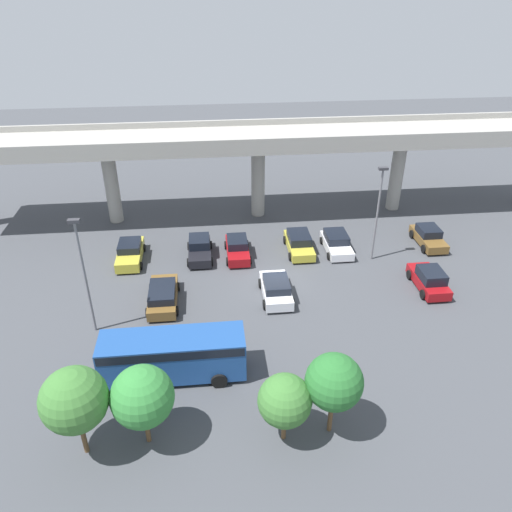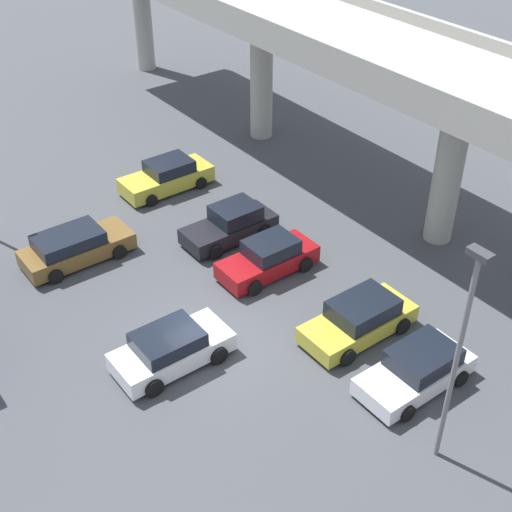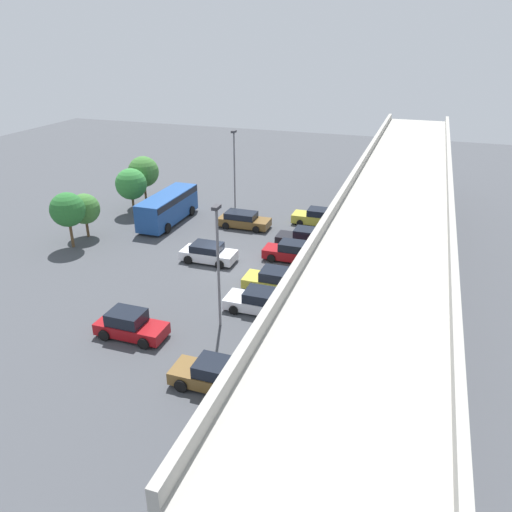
# 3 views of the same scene
# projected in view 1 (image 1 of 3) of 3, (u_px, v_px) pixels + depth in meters

# --- Properties ---
(ground_plane) EXTENTS (114.93, 114.93, 0.00)m
(ground_plane) POSITION_uv_depth(u_px,v_px,m) (276.00, 286.00, 37.52)
(ground_plane) COLOR #424449
(highway_overpass) EXTENTS (54.89, 6.36, 8.38)m
(highway_overpass) POSITION_uv_depth(u_px,v_px,m) (258.00, 145.00, 44.92)
(highway_overpass) COLOR #9E9B93
(highway_overpass) RESTS_ON ground_plane
(parked_car_0) EXTENTS (2.12, 4.69, 1.55)m
(parked_car_0) POSITION_uv_depth(u_px,v_px,m) (130.00, 252.00, 40.47)
(parked_car_0) COLOR gold
(parked_car_0) RESTS_ON ground_plane
(parked_car_1) EXTENTS (2.20, 4.82, 1.46)m
(parked_car_1) POSITION_uv_depth(u_px,v_px,m) (163.00, 295.00, 35.20)
(parked_car_1) COLOR brown
(parked_car_1) RESTS_ON ground_plane
(parked_car_2) EXTENTS (2.07, 4.39, 1.61)m
(parked_car_2) POSITION_uv_depth(u_px,v_px,m) (200.00, 249.00, 40.96)
(parked_car_2) COLOR black
(parked_car_2) RESTS_ON ground_plane
(parked_car_3) EXTENTS (2.01, 4.40, 1.57)m
(parked_car_3) POSITION_uv_depth(u_px,v_px,m) (237.00, 248.00, 41.06)
(parked_car_3) COLOR maroon
(parked_car_3) RESTS_ON ground_plane
(parked_car_4) EXTENTS (2.20, 4.37, 1.49)m
(parked_car_4) POSITION_uv_depth(u_px,v_px,m) (276.00, 289.00, 35.91)
(parked_car_4) COLOR silver
(parked_car_4) RESTS_ON ground_plane
(parked_car_5) EXTENTS (2.18, 4.62, 1.54)m
(parked_car_5) POSITION_uv_depth(u_px,v_px,m) (299.00, 243.00, 41.82)
(parked_car_5) COLOR gold
(parked_car_5) RESTS_ON ground_plane
(parked_car_6) EXTENTS (2.17, 4.36, 1.48)m
(parked_car_6) POSITION_uv_depth(u_px,v_px,m) (337.00, 243.00, 41.92)
(parked_car_6) COLOR silver
(parked_car_6) RESTS_ON ground_plane
(parked_car_7) EXTENTS (2.06, 4.30, 1.66)m
(parked_car_7) POSITION_uv_depth(u_px,v_px,m) (429.00, 280.00, 36.88)
(parked_car_7) COLOR maroon
(parked_car_7) RESTS_ON ground_plane
(parked_car_8) EXTENTS (2.07, 4.30, 1.55)m
(parked_car_8) POSITION_uv_depth(u_px,v_px,m) (428.00, 237.00, 42.80)
(parked_car_8) COLOR brown
(parked_car_8) RESTS_ON ground_plane
(shuttle_bus) EXTENTS (8.25, 2.73, 2.79)m
(shuttle_bus) POSITION_uv_depth(u_px,v_px,m) (173.00, 353.00, 28.54)
(shuttle_bus) COLOR #1E478C
(shuttle_bus) RESTS_ON ground_plane
(lamp_post_near_aisle) EXTENTS (0.70, 0.35, 8.13)m
(lamp_post_near_aisle) POSITION_uv_depth(u_px,v_px,m) (83.00, 269.00, 30.62)
(lamp_post_near_aisle) COLOR slate
(lamp_post_near_aisle) RESTS_ON ground_plane
(lamp_post_mid_lot) EXTENTS (0.70, 0.35, 7.90)m
(lamp_post_mid_lot) POSITION_uv_depth(u_px,v_px,m) (378.00, 207.00, 38.66)
(lamp_post_mid_lot) COLOR slate
(lamp_post_mid_lot) RESTS_ON ground_plane
(tree_front_left) EXTENTS (3.19, 3.19, 5.13)m
(tree_front_left) POSITION_uv_depth(u_px,v_px,m) (74.00, 400.00, 23.00)
(tree_front_left) COLOR brown
(tree_front_left) RESTS_ON ground_plane
(tree_front_centre) EXTENTS (3.10, 3.10, 4.62)m
(tree_front_centre) POSITION_uv_depth(u_px,v_px,m) (142.00, 397.00, 23.80)
(tree_front_centre) COLOR brown
(tree_front_centre) RESTS_ON ground_plane
(tree_front_right) EXTENTS (2.69, 2.69, 3.97)m
(tree_front_right) POSITION_uv_depth(u_px,v_px,m) (285.00, 401.00, 24.17)
(tree_front_right) COLOR brown
(tree_front_right) RESTS_ON ground_plane
(tree_front_far_right) EXTENTS (2.89, 2.89, 4.81)m
(tree_front_far_right) POSITION_uv_depth(u_px,v_px,m) (334.00, 382.00, 24.23)
(tree_front_far_right) COLOR brown
(tree_front_far_right) RESTS_ON ground_plane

